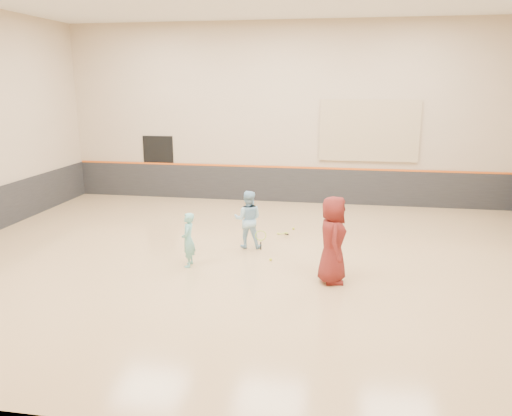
% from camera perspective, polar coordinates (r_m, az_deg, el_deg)
% --- Properties ---
extents(room, '(15.04, 12.04, 6.22)m').
position_cam_1_polar(room, '(11.48, -0.36, -2.11)').
color(room, tan).
rests_on(room, ground).
extents(wainscot_back, '(14.90, 0.04, 1.20)m').
position_cam_1_polar(wainscot_back, '(17.28, 3.14, 2.67)').
color(wainscot_back, '#232326').
rests_on(wainscot_back, floor).
extents(accent_stripe, '(14.90, 0.03, 0.06)m').
position_cam_1_polar(accent_stripe, '(17.15, 3.17, 4.70)').
color(accent_stripe, '#D85914').
rests_on(accent_stripe, wall_back).
extents(acoustic_panel, '(3.20, 0.08, 2.00)m').
position_cam_1_polar(acoustic_panel, '(16.89, 12.81, 8.60)').
color(acoustic_panel, tan).
rests_on(acoustic_panel, wall_back).
extents(doorway, '(1.10, 0.05, 2.20)m').
position_cam_1_polar(doorway, '(18.26, -11.04, 4.65)').
color(doorway, black).
rests_on(doorway, floor).
extents(girl, '(0.35, 0.48, 1.23)m').
position_cam_1_polar(girl, '(11.25, -7.75, -3.63)').
color(girl, '#6EC0BA').
rests_on(girl, floor).
extents(instructor, '(0.74, 0.60, 1.45)m').
position_cam_1_polar(instructor, '(12.41, -0.92, -1.29)').
color(instructor, '#98CDEC').
rests_on(instructor, floor).
extents(young_man, '(0.68, 0.95, 1.82)m').
position_cam_1_polar(young_man, '(10.31, 8.76, -3.62)').
color(young_man, maroon).
rests_on(young_man, floor).
extents(held_racket, '(0.40, 0.40, 0.48)m').
position_cam_1_polar(held_racket, '(12.06, 0.54, -3.17)').
color(held_racket, '#98BE29').
rests_on(held_racket, instructor).
extents(spare_racket, '(0.69, 0.69, 0.16)m').
position_cam_1_polar(spare_racket, '(13.70, 3.04, -2.63)').
color(spare_racket, '#C2E131').
rests_on(spare_racket, floor).
extents(ball_under_racket, '(0.07, 0.07, 0.07)m').
position_cam_1_polar(ball_under_racket, '(11.66, 1.68, -5.90)').
color(ball_under_racket, yellow).
rests_on(ball_under_racket, floor).
extents(ball_in_hand, '(0.07, 0.07, 0.07)m').
position_cam_1_polar(ball_in_hand, '(10.16, 9.58, -2.61)').
color(ball_in_hand, yellow).
rests_on(ball_in_hand, young_man).
extents(ball_beside_spare, '(0.07, 0.07, 0.07)m').
position_cam_1_polar(ball_beside_spare, '(14.10, 4.30, -2.36)').
color(ball_beside_spare, gold).
rests_on(ball_beside_spare, floor).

